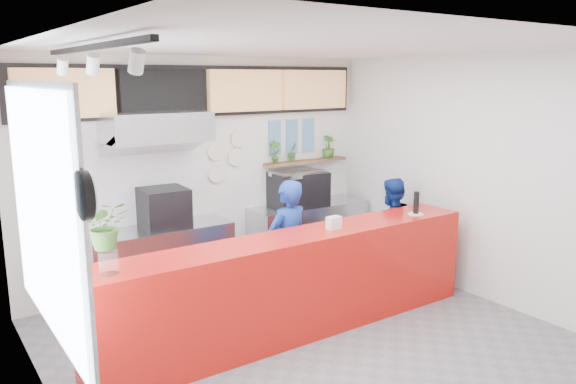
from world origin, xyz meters
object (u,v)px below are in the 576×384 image
espresso_machine (298,189)px  staff_right (391,230)px  service_counter (296,285)px  staff_center (288,247)px  pepper_mill (416,203)px  panini_oven (164,208)px

espresso_machine → staff_right: bearing=-53.5°
espresso_machine → staff_right: 1.44m
service_counter → staff_center: staff_center is taller
service_counter → espresso_machine: (1.31, 1.80, 0.60)m
staff_right → pepper_mill: staff_right is taller
espresso_machine → service_counter: bearing=-120.0°
staff_right → staff_center: bearing=-2.6°
pepper_mill → espresso_machine: bearing=101.7°
service_counter → panini_oven: size_ratio=8.30×
service_counter → espresso_machine: size_ratio=5.85×
espresso_machine → pepper_mill: bearing=-72.2°
service_counter → staff_center: bearing=64.7°
service_counter → pepper_mill: bearing=-3.1°
service_counter → staff_center: 0.62m
panini_oven → pepper_mill: 3.08m
pepper_mill → staff_right: bearing=66.9°
espresso_machine → pepper_mill: 1.93m
panini_oven → staff_right: size_ratio=0.38×
panini_oven → staff_center: 1.65m
staff_center → staff_right: bearing=173.9°
panini_oven → staff_right: 3.01m
service_counter → pepper_mill: pepper_mill is taller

